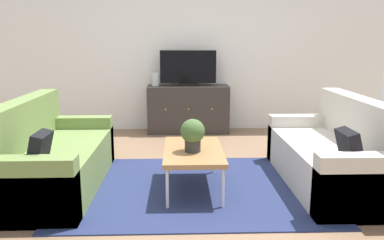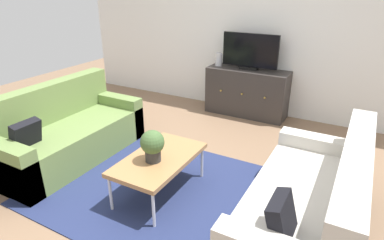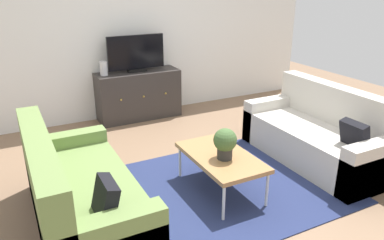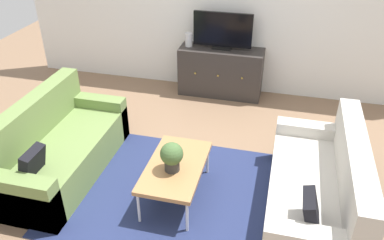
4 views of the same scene
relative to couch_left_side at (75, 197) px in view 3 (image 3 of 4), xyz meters
The scene contains 10 objects.
ground_plane 1.47m from the couch_left_side, ahead, with size 10.00×10.00×0.00m, color #84664C.
wall_back 3.20m from the couch_left_side, 61.57° to the left, with size 6.40×0.12×2.70m, color white.
area_rug 1.47m from the couch_left_side, ahead, with size 2.50×1.90×0.01m, color navy.
couch_left_side is the anchor object (origin of this frame).
couch_right_side 2.87m from the couch_left_side, ahead, with size 0.82×1.80×0.88m.
coffee_table 1.43m from the couch_left_side, ahead, with size 0.56×0.98×0.41m.
potted_plant 1.46m from the couch_left_side, ahead, with size 0.23×0.23×0.31m.
tv_console 2.78m from the couch_left_side, 58.74° to the left, with size 1.26×0.47×0.74m.
flat_screen_tv 2.89m from the couch_left_side, 58.95° to the left, with size 0.87×0.16×0.54m.
glass_vase 2.61m from the couch_left_side, 68.62° to the left, with size 0.11×0.11×0.20m, color silver.
Camera 3 is at (-1.82, -3.05, 2.07)m, focal length 35.09 mm.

